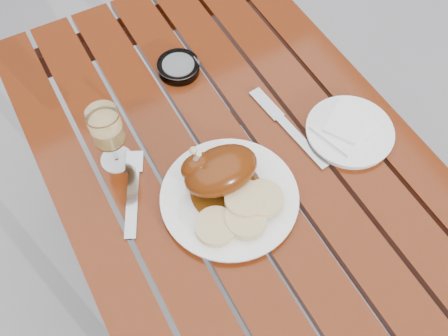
# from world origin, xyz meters

# --- Properties ---
(ground) EXTENTS (60.00, 60.00, 0.00)m
(ground) POSITION_xyz_m (0.00, 0.00, 0.00)
(ground) COLOR slate
(ground) RESTS_ON ground
(table) EXTENTS (0.80, 1.20, 0.75)m
(table) POSITION_xyz_m (0.00, 0.00, 0.38)
(table) COLOR maroon
(table) RESTS_ON ground
(dinner_plate) EXTENTS (0.39, 0.39, 0.02)m
(dinner_plate) POSITION_xyz_m (-0.07, -0.11, 0.76)
(dinner_plate) COLOR white
(dinner_plate) RESTS_ON table
(roast_duck) EXTENTS (0.16, 0.16, 0.12)m
(roast_duck) POSITION_xyz_m (-0.07, -0.07, 0.81)
(roast_duck) COLOR #582C0A
(roast_duck) RESTS_ON dinner_plate
(bread_dumplings) EXTENTS (0.20, 0.12, 0.03)m
(bread_dumplings) POSITION_xyz_m (-0.07, -0.16, 0.78)
(bread_dumplings) COLOR #E1C389
(bread_dumplings) RESTS_ON dinner_plate
(wine_glass) EXTENTS (0.09, 0.09, 0.17)m
(wine_glass) POSITION_xyz_m (-0.24, 0.10, 0.84)
(wine_glass) COLOR #F1C66D
(wine_glass) RESTS_ON table
(side_plate) EXTENTS (0.24, 0.24, 0.02)m
(side_plate) POSITION_xyz_m (0.26, -0.10, 0.76)
(side_plate) COLOR white
(side_plate) RESTS_ON table
(napkin) EXTENTS (0.15, 0.14, 0.01)m
(napkin) POSITION_xyz_m (0.25, -0.09, 0.77)
(napkin) COLOR white
(napkin) RESTS_ON side_plate
(ashtray) EXTENTS (0.14, 0.14, 0.03)m
(ashtray) POSITION_xyz_m (0.00, 0.27, 0.76)
(ashtray) COLOR #B2B7BC
(ashtray) RESTS_ON table
(fork) EXTENTS (0.11, 0.19, 0.01)m
(fork) POSITION_xyz_m (-0.25, -0.01, 0.75)
(fork) COLOR gray
(fork) RESTS_ON table
(knife) EXTENTS (0.04, 0.23, 0.01)m
(knife) POSITION_xyz_m (0.15, -0.03, 0.75)
(knife) COLOR gray
(knife) RESTS_ON table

